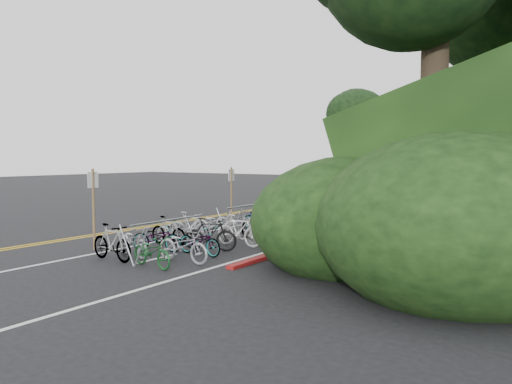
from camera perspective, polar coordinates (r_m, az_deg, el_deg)
ground at (r=18.35m, az=-13.70°, el=-5.28°), size 120.00×120.00×0.00m
road_markings at (r=25.88m, az=3.96°, el=-2.48°), size 7.47×80.00×0.01m
red_curb at (r=25.59m, az=16.03°, el=-2.60°), size 0.25×28.00×0.10m
bike_rack_front at (r=14.59m, az=-9.96°, el=-4.32°), size 1.12×2.86×1.13m
bike_racks_rest at (r=27.37m, az=11.30°, el=-0.41°), size 1.14×23.00×1.17m
signpost_near at (r=16.48m, az=-18.08°, el=-1.27°), size 0.08×0.40×2.56m
signposts_rest at (r=29.22m, az=7.71°, el=1.04°), size 0.08×18.40×2.50m
bike_front at (r=17.73m, az=-9.03°, el=-4.28°), size 1.02×1.55×0.77m
bike_valet at (r=18.34m, az=-1.17°, el=-3.66°), size 3.21×14.17×1.08m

